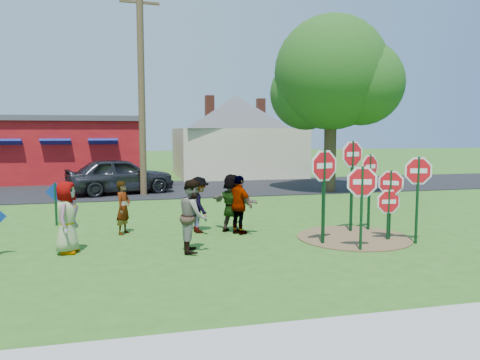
# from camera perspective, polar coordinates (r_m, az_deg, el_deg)

# --- Properties ---
(ground) EXTENTS (120.00, 120.00, 0.00)m
(ground) POSITION_cam_1_polar(r_m,az_deg,el_deg) (13.40, -5.92, -7.12)
(ground) COLOR #2D5D1A
(ground) RESTS_ON ground
(sidewalk) EXTENTS (22.00, 1.80, 0.08)m
(sidewalk) POSITION_cam_1_polar(r_m,az_deg,el_deg) (6.69, 2.92, -20.58)
(sidewalk) COLOR #9E9E99
(sidewalk) RESTS_ON ground
(road) EXTENTS (120.00, 7.50, 0.04)m
(road) POSITION_cam_1_polar(r_m,az_deg,el_deg) (24.68, -9.49, -1.10)
(road) COLOR black
(road) RESTS_ON ground
(dirt_patch) EXTENTS (3.20, 3.20, 0.03)m
(dirt_patch) POSITION_cam_1_polar(r_m,az_deg,el_deg) (13.79, 13.68, -6.82)
(dirt_patch) COLOR brown
(dirt_patch) RESTS_ON ground
(red_building) EXTENTS (9.40, 7.69, 3.90)m
(red_building) POSITION_cam_1_polar(r_m,az_deg,el_deg) (31.18, -20.58, 3.65)
(red_building) COLOR maroon
(red_building) RESTS_ON ground
(cream_house) EXTENTS (9.40, 9.40, 6.50)m
(cream_house) POSITION_cam_1_polar(r_m,az_deg,el_deg) (31.77, -0.45, 5.80)
(cream_house) COLOR beige
(cream_house) RESTS_ON ground
(stop_sign_a) EXTENTS (1.03, 0.27, 2.30)m
(stop_sign_a) POSITION_cam_1_polar(r_m,az_deg,el_deg) (12.12, 14.64, -1.11)
(stop_sign_a) COLOR #0F3A1C
(stop_sign_a) RESTS_ON ground
(stop_sign_b) EXTENTS (1.05, 0.33, 2.89)m
(stop_sign_b) POSITION_cam_1_polar(r_m,az_deg,el_deg) (14.30, 13.52, 2.06)
(stop_sign_b) COLOR #0F3A1C
(stop_sign_b) RESTS_ON ground
(stop_sign_c) EXTENTS (1.00, 0.27, 2.49)m
(stop_sign_c) POSITION_cam_1_polar(r_m,az_deg,el_deg) (13.35, 20.88, 0.02)
(stop_sign_c) COLOR #0F3A1C
(stop_sign_c) RESTS_ON ground
(stop_sign_d) EXTENTS (0.94, 0.40, 2.47)m
(stop_sign_d) POSITION_cam_1_polar(r_m,az_deg,el_deg) (14.67, 15.53, 0.84)
(stop_sign_d) COLOR #0F3A1C
(stop_sign_d) RESTS_ON ground
(stop_sign_e) EXTENTS (0.92, 0.10, 1.56)m
(stop_sign_e) POSITION_cam_1_polar(r_m,az_deg,el_deg) (13.56, 17.65, -2.88)
(stop_sign_e) COLOR #0F3A1C
(stop_sign_e) RESTS_ON ground
(stop_sign_f) EXTENTS (0.76, 0.58, 2.08)m
(stop_sign_f) POSITION_cam_1_polar(r_m,az_deg,el_deg) (13.58, 17.91, -0.92)
(stop_sign_f) COLOR #0F3A1C
(stop_sign_f) RESTS_ON ground
(stop_sign_g) EXTENTS (1.12, 0.32, 2.70)m
(stop_sign_g) POSITION_cam_1_polar(r_m,az_deg,el_deg) (12.59, 10.19, 0.60)
(stop_sign_g) COLOR #0F3A1C
(stop_sign_g) RESTS_ON ground
(blue_diamond_d) EXTENTS (0.62, 0.18, 1.41)m
(blue_diamond_d) POSITION_cam_1_polar(r_m,az_deg,el_deg) (16.10, -21.56, -2.11)
(blue_diamond_d) COLOR #0F3A1C
(blue_diamond_d) RESTS_ON ground
(person_a) EXTENTS (0.73, 0.97, 1.80)m
(person_a) POSITION_cam_1_polar(r_m,az_deg,el_deg) (12.38, -20.38, -4.30)
(person_a) COLOR navy
(person_a) RESTS_ON ground
(person_b) EXTENTS (0.60, 0.68, 1.57)m
(person_b) POSITION_cam_1_polar(r_m,az_deg,el_deg) (14.20, -14.04, -3.30)
(person_b) COLOR #317C71
(person_b) RESTS_ON ground
(person_c) EXTENTS (0.81, 0.98, 1.84)m
(person_c) POSITION_cam_1_polar(r_m,az_deg,el_deg) (11.82, -5.72, -4.34)
(person_c) COLOR #9A513B
(person_c) RESTS_ON ground
(person_d) EXTENTS (0.78, 1.16, 1.68)m
(person_d) POSITION_cam_1_polar(r_m,az_deg,el_deg) (14.03, -5.05, -3.03)
(person_d) COLOR #343439
(person_d) RESTS_ON ground
(person_e) EXTENTS (0.88, 1.10, 1.74)m
(person_e) POSITION_cam_1_polar(r_m,az_deg,el_deg) (13.74, -0.09, -3.06)
(person_e) COLOR #572F5F
(person_e) RESTS_ON ground
(person_f) EXTENTS (1.44, 1.60, 1.77)m
(person_f) POSITION_cam_1_polar(r_m,az_deg,el_deg) (14.02, -1.01, -2.83)
(person_f) COLOR #21542A
(person_f) RESTS_ON ground
(suv) EXTENTS (5.42, 3.24, 1.73)m
(suv) POSITION_cam_1_polar(r_m,az_deg,el_deg) (23.20, -14.40, 0.54)
(suv) COLOR #2B2A2F
(suv) RESTS_ON road
(utility_pole) EXTENTS (2.46, 0.37, 10.05)m
(utility_pole) POSITION_cam_1_polar(r_m,az_deg,el_deg) (22.41, -11.94, 11.64)
(utility_pole) COLOR #4C3823
(utility_pole) RESTS_ON ground
(leafy_tree) EXTENTS (6.06, 5.52, 8.61)m
(leafy_tree) POSITION_cam_1_polar(r_m,az_deg,el_deg) (23.64, 11.40, 11.97)
(leafy_tree) COLOR #382819
(leafy_tree) RESTS_ON ground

